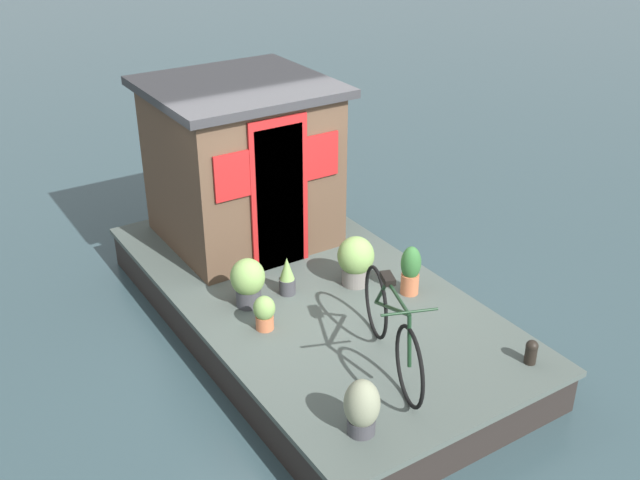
% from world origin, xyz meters
% --- Properties ---
extents(ground_plane, '(60.00, 60.00, 0.00)m').
position_xyz_m(ground_plane, '(0.00, 0.00, 0.00)').
color(ground_plane, '#2D4247').
extents(houseboat_deck, '(5.31, 2.78, 0.49)m').
position_xyz_m(houseboat_deck, '(0.00, 0.00, 0.25)').
color(houseboat_deck, '#424C47').
rests_on(houseboat_deck, ground_plane).
extents(houseboat_cabin, '(1.98, 2.06, 1.96)m').
position_xyz_m(houseboat_cabin, '(1.54, 0.00, 1.49)').
color(houseboat_cabin, '#4C3828').
rests_on(houseboat_cabin, houseboat_deck).
extents(bicycle, '(1.69, 0.73, 0.88)m').
position_xyz_m(bicycle, '(-1.57, 0.09, 0.90)').
color(bicycle, black).
rests_on(bicycle, houseboat_deck).
extents(potted_plant_lavender, '(0.18, 0.18, 0.44)m').
position_xyz_m(potted_plant_lavender, '(0.06, 0.26, 0.70)').
color(potted_plant_lavender, '#38383D').
rests_on(potted_plant_lavender, houseboat_deck).
extents(potted_plant_succulent, '(0.22, 0.22, 0.37)m').
position_xyz_m(potted_plant_succulent, '(-0.40, 0.80, 0.69)').
color(potted_plant_succulent, '#B2603D').
rests_on(potted_plant_succulent, houseboat_deck).
extents(potted_plant_rosemary, '(0.41, 0.41, 0.58)m').
position_xyz_m(potted_plant_rosemary, '(-0.17, -0.49, 0.80)').
color(potted_plant_rosemary, slate).
rests_on(potted_plant_rosemary, houseboat_deck).
extents(potted_plant_basil, '(0.30, 0.30, 0.52)m').
position_xyz_m(potted_plant_basil, '(-2.18, 0.86, 0.75)').
color(potted_plant_basil, '#38383D').
rests_on(potted_plant_basil, houseboat_deck).
extents(potted_plant_sage, '(0.37, 0.37, 0.55)m').
position_xyz_m(potted_plant_sage, '(0.08, 0.72, 0.79)').
color(potted_plant_sage, '#38383D').
rests_on(potted_plant_sage, houseboat_deck).
extents(potted_plant_ivy, '(0.22, 0.22, 0.57)m').
position_xyz_m(potted_plant_ivy, '(-0.65, -0.87, 0.78)').
color(potted_plant_ivy, '#B2603D').
rests_on(potted_plant_ivy, houseboat_deck).
extents(mooring_bollard, '(0.12, 0.12, 0.25)m').
position_xyz_m(mooring_bollard, '(-2.27, -1.04, 0.63)').
color(mooring_bollard, black).
rests_on(mooring_bollard, houseboat_deck).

